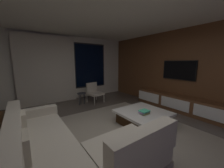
{
  "coord_description": "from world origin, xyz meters",
  "views": [
    {
      "loc": [
        -1.44,
        -2.01,
        1.62
      ],
      "look_at": [
        0.9,
        1.26,
        0.94
      ],
      "focal_mm": 20.77,
      "sensor_mm": 36.0,
      "label": 1
    }
  ],
  "objects_px": {
    "sectional_couch": "(64,151)",
    "accent_chair_near_window": "(94,91)",
    "mounted_tv": "(179,70)",
    "media_console": "(179,104)",
    "coffee_table": "(143,118)",
    "side_stool": "(82,95)",
    "book_stack_on_coffee_table": "(144,112)"
  },
  "relations": [
    {
      "from": "sectional_couch",
      "to": "media_console",
      "type": "relative_size",
      "value": 0.81
    },
    {
      "from": "media_console",
      "to": "mounted_tv",
      "type": "bearing_deg",
      "value": 47.58
    },
    {
      "from": "coffee_table",
      "to": "book_stack_on_coffee_table",
      "type": "distance_m",
      "value": 0.27
    },
    {
      "from": "sectional_couch",
      "to": "mounted_tv",
      "type": "height_order",
      "value": "mounted_tv"
    },
    {
      "from": "sectional_couch",
      "to": "book_stack_on_coffee_table",
      "type": "bearing_deg",
      "value": 3.83
    },
    {
      "from": "coffee_table",
      "to": "accent_chair_near_window",
      "type": "distance_m",
      "value": 2.51
    },
    {
      "from": "side_stool",
      "to": "coffee_table",
      "type": "bearing_deg",
      "value": -74.87
    },
    {
      "from": "sectional_couch",
      "to": "coffee_table",
      "type": "bearing_deg",
      "value": 7.09
    },
    {
      "from": "sectional_couch",
      "to": "mounted_tv",
      "type": "relative_size",
      "value": 2.26
    },
    {
      "from": "book_stack_on_coffee_table",
      "to": "mounted_tv",
      "type": "relative_size",
      "value": 0.24
    },
    {
      "from": "book_stack_on_coffee_table",
      "to": "mounted_tv",
      "type": "bearing_deg",
      "value": 7.61
    },
    {
      "from": "side_stool",
      "to": "media_console",
      "type": "xyz_separation_m",
      "value": [
        2.37,
        -2.51,
        -0.12
      ]
    },
    {
      "from": "accent_chair_near_window",
      "to": "side_stool",
      "type": "height_order",
      "value": "accent_chair_near_window"
    },
    {
      "from": "accent_chair_near_window",
      "to": "media_console",
      "type": "distance_m",
      "value": 3.14
    },
    {
      "from": "media_console",
      "to": "mounted_tv",
      "type": "distance_m",
      "value": 1.13
    },
    {
      "from": "coffee_table",
      "to": "side_stool",
      "type": "xyz_separation_m",
      "value": [
        -0.66,
        2.45,
        0.19
      ]
    },
    {
      "from": "media_console",
      "to": "coffee_table",
      "type": "bearing_deg",
      "value": 178.09
    },
    {
      "from": "sectional_couch",
      "to": "mounted_tv",
      "type": "distance_m",
      "value": 4.11
    },
    {
      "from": "media_console",
      "to": "accent_chair_near_window",
      "type": "bearing_deg",
      "value": 125.42
    },
    {
      "from": "coffee_table",
      "to": "accent_chair_near_window",
      "type": "height_order",
      "value": "accent_chair_near_window"
    },
    {
      "from": "sectional_couch",
      "to": "media_console",
      "type": "height_order",
      "value": "sectional_couch"
    },
    {
      "from": "coffee_table",
      "to": "accent_chair_near_window",
      "type": "bearing_deg",
      "value": 92.44
    },
    {
      "from": "sectional_couch",
      "to": "coffee_table",
      "type": "xyz_separation_m",
      "value": [
        2.06,
        0.26,
        -0.1
      ]
    },
    {
      "from": "sectional_couch",
      "to": "accent_chair_near_window",
      "type": "bearing_deg",
      "value": 54.57
    },
    {
      "from": "sectional_couch",
      "to": "coffee_table",
      "type": "height_order",
      "value": "sectional_couch"
    },
    {
      "from": "side_stool",
      "to": "mounted_tv",
      "type": "height_order",
      "value": "mounted_tv"
    },
    {
      "from": "mounted_tv",
      "to": "sectional_couch",
      "type": "bearing_deg",
      "value": -174.26
    },
    {
      "from": "book_stack_on_coffee_table",
      "to": "mounted_tv",
      "type": "xyz_separation_m",
      "value": [
        1.99,
        0.27,
        0.94
      ]
    },
    {
      "from": "book_stack_on_coffee_table",
      "to": "media_console",
      "type": "xyz_separation_m",
      "value": [
        1.81,
        0.07,
        -0.16
      ]
    },
    {
      "from": "mounted_tv",
      "to": "book_stack_on_coffee_table",
      "type": "bearing_deg",
      "value": -172.39
    },
    {
      "from": "media_console",
      "to": "mounted_tv",
      "type": "relative_size",
      "value": 2.81
    },
    {
      "from": "sectional_couch",
      "to": "side_stool",
      "type": "bearing_deg",
      "value": 62.67
    }
  ]
}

